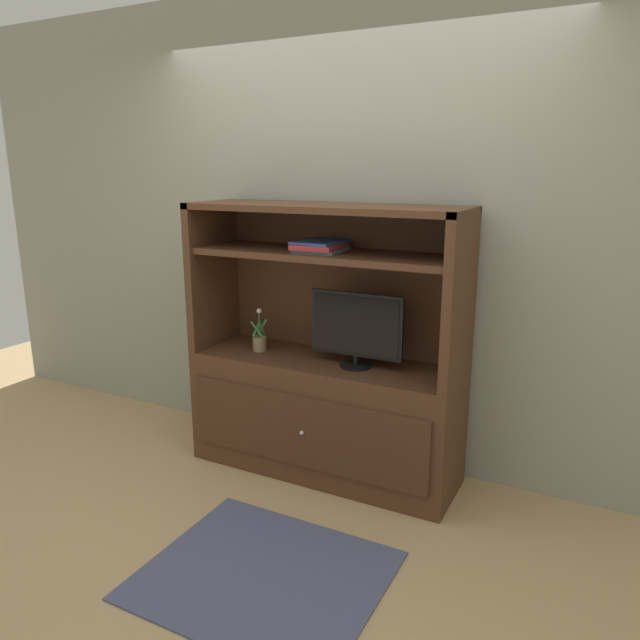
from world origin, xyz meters
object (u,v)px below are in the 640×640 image
object	(u,v)px
tv_monitor	(356,328)
magazine_stack	(320,246)
potted_plant	(260,341)
media_console	(324,389)

from	to	relation	value
tv_monitor	magazine_stack	world-z (taller)	magazine_stack
magazine_stack	potted_plant	bearing A→B (deg)	-178.27
media_console	magazine_stack	world-z (taller)	media_console
tv_monitor	magazine_stack	xyz separation A→B (m)	(-0.23, 0.02, 0.44)
media_console	potted_plant	world-z (taller)	media_console
media_console	magazine_stack	size ratio (longest dim) A/B	4.95
media_console	tv_monitor	bearing A→B (deg)	-7.76
potted_plant	magazine_stack	xyz separation A→B (m)	(0.41, 0.01, 0.60)
media_console	potted_plant	distance (m)	0.49
tv_monitor	potted_plant	xyz separation A→B (m)	(-0.64, 0.01, -0.17)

